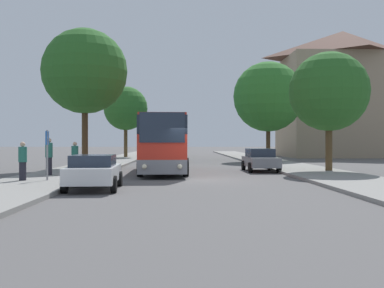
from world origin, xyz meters
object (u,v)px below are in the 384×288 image
(bus_front, at_px, (164,143))
(bus_rear, at_px, (173,142))
(pedestrian_waiting_near, at_px, (75,158))
(tree_right_mid, at_px, (268,97))
(tree_left_near, at_px, (126,108))
(tree_left_far, at_px, (85,71))
(parked_car_left_curb, at_px, (94,171))
(pedestrian_walking_back, at_px, (23,161))
(parked_car_right_near, at_px, (260,159))
(tree_right_near, at_px, (329,92))
(bus_stop_sign, at_px, (47,149))
(bus_middle, at_px, (171,143))
(pedestrian_waiting_far, at_px, (49,156))

(bus_front, height_order, bus_rear, bus_rear)
(bus_front, height_order, pedestrian_waiting_near, bus_front)
(tree_right_mid, bearing_deg, tree_left_near, 151.66)
(pedestrian_waiting_near, distance_m, tree_left_far, 7.92)
(parked_car_left_curb, xyz_separation_m, pedestrian_walking_back, (-3.59, 2.50, 0.29))
(parked_car_left_curb, distance_m, tree_right_mid, 28.19)
(parked_car_right_near, distance_m, tree_right_near, 5.77)
(parked_car_left_curb, height_order, tree_left_far, tree_left_far)
(parked_car_right_near, relative_size, bus_stop_sign, 1.95)
(bus_middle, height_order, bus_rear, bus_rear)
(bus_middle, bearing_deg, pedestrian_waiting_near, -103.26)
(parked_car_right_near, relative_size, tree_right_near, 0.62)
(parked_car_left_curb, xyz_separation_m, pedestrian_waiting_far, (-3.37, 5.62, 0.40))
(bus_middle, distance_m, parked_car_right_near, 15.96)
(bus_rear, distance_m, pedestrian_walking_back, 38.02)
(pedestrian_walking_back, distance_m, tree_left_near, 30.79)
(tree_left_near, xyz_separation_m, tree_right_near, (14.94, -24.01, -0.78))
(tree_right_near, bearing_deg, parked_car_right_near, 156.65)
(tree_left_near, height_order, tree_right_near, tree_left_near)
(parked_car_right_near, xyz_separation_m, tree_right_mid, (3.32, 14.57, 5.38))
(bus_middle, xyz_separation_m, pedestrian_waiting_near, (-4.69, -18.65, -0.74))
(tree_left_far, bearing_deg, bus_stop_sign, -87.30)
(bus_rear, height_order, tree_right_near, tree_right_near)
(bus_middle, distance_m, bus_rear, 14.71)
(tree_left_far, xyz_separation_m, tree_right_mid, (14.59, 12.74, -0.35))
(bus_front, distance_m, tree_left_near, 24.05)
(bus_rear, bearing_deg, tree_left_far, -99.86)
(bus_middle, height_order, parked_car_left_curb, bus_middle)
(tree_left_near, height_order, tree_left_far, tree_left_far)
(bus_middle, bearing_deg, bus_front, -89.43)
(parked_car_right_near, height_order, pedestrian_waiting_near, pedestrian_waiting_near)
(tree_left_near, bearing_deg, parked_car_right_near, -63.49)
(bus_middle, xyz_separation_m, tree_right_mid, (9.22, -0.23, 4.38))
(tree_left_near, relative_size, tree_left_far, 0.86)
(tree_left_near, bearing_deg, pedestrian_waiting_near, -88.74)
(parked_car_right_near, bearing_deg, tree_left_near, -64.22)
(parked_car_left_curb, height_order, tree_left_near, tree_left_near)
(bus_stop_sign, bearing_deg, bus_front, 56.08)
(bus_rear, bearing_deg, tree_right_near, -71.65)
(tree_left_near, bearing_deg, bus_front, -77.38)
(bus_stop_sign, distance_m, tree_right_near, 16.24)
(parked_car_left_curb, relative_size, parked_car_right_near, 0.93)
(pedestrian_waiting_near, distance_m, pedestrian_waiting_far, 1.51)
(tree_right_near, bearing_deg, parked_car_left_curb, -143.45)
(bus_front, relative_size, tree_left_far, 1.26)
(tree_right_near, bearing_deg, tree_left_far, 167.07)
(bus_rear, bearing_deg, bus_front, -89.02)
(bus_rear, xyz_separation_m, bus_stop_sign, (-4.77, -37.49, -0.29))
(pedestrian_waiting_far, bearing_deg, bus_rear, 130.14)
(parked_car_right_near, height_order, tree_right_mid, tree_right_mid)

